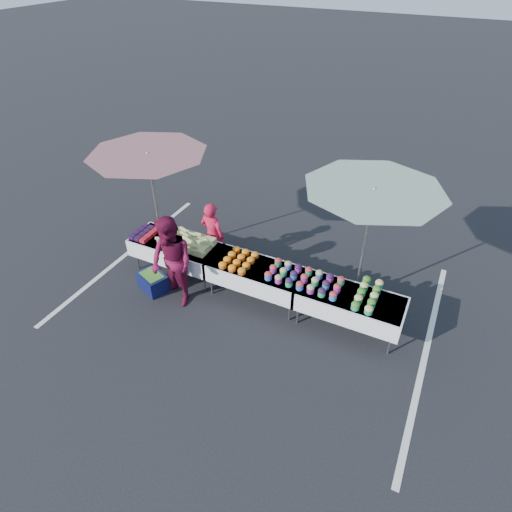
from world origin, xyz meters
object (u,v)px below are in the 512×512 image
at_px(table_left, 176,249).
at_px(table_center, 256,274).
at_px(customer, 172,263).
at_px(storage_bin, 153,282).
at_px(umbrella_left, 149,163).
at_px(vendor, 213,235).
at_px(table_right, 350,303).
at_px(umbrella_right, 373,200).

relative_size(table_left, table_center, 1.00).
distance_m(customer, storage_bin, 0.95).
bearing_deg(umbrella_left, vendor, 6.91).
xyz_separation_m(table_left, table_center, (1.80, 0.00, 0.00)).
bearing_deg(table_left, umbrella_left, 150.26).
bearing_deg(customer, table_center, 47.82).
xyz_separation_m(vendor, customer, (-0.07, -1.30, 0.17)).
bearing_deg(table_left, table_center, 0.00).
height_order(table_center, table_right, same).
xyz_separation_m(table_left, storage_bin, (-0.14, -0.68, -0.40)).
height_order(table_right, vendor, vendor).
distance_m(table_center, umbrella_right, 2.50).
xyz_separation_m(table_center, storage_bin, (-1.94, -0.68, -0.40)).
bearing_deg(table_right, umbrella_right, 94.36).
relative_size(customer, storage_bin, 2.75).
relative_size(table_left, vendor, 1.25).
xyz_separation_m(customer, storage_bin, (-0.60, 0.07, -0.72)).
bearing_deg(umbrella_right, table_left, -167.26).
bearing_deg(table_center, umbrella_right, 24.70).
xyz_separation_m(table_left, umbrella_right, (3.54, 0.80, 1.61)).
xyz_separation_m(customer, umbrella_right, (3.07, 1.55, 1.28)).
bearing_deg(vendor, table_right, 174.34).
xyz_separation_m(table_left, vendor, (0.54, 0.55, 0.16)).
bearing_deg(storage_bin, umbrella_left, 138.28).
relative_size(umbrella_left, storage_bin, 3.59).
bearing_deg(table_center, customer, -150.65).
distance_m(umbrella_left, umbrella_right, 4.26).
height_order(customer, umbrella_right, umbrella_right).
bearing_deg(table_center, vendor, 156.45).
distance_m(table_left, umbrella_right, 3.97).
bearing_deg(umbrella_right, vendor, -175.24).
bearing_deg(table_left, vendor, 45.62).
distance_m(table_center, storage_bin, 2.09).
relative_size(table_left, storage_bin, 2.81).
height_order(table_left, vendor, vendor).
relative_size(table_right, customer, 1.02).
distance_m(table_right, customer, 3.24).
bearing_deg(table_right, storage_bin, -169.64).
bearing_deg(storage_bin, customer, 14.56).
xyz_separation_m(table_center, table_right, (1.80, 0.00, 0.00)).
bearing_deg(umbrella_right, storage_bin, -158.03).
height_order(table_right, storage_bin, table_right).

